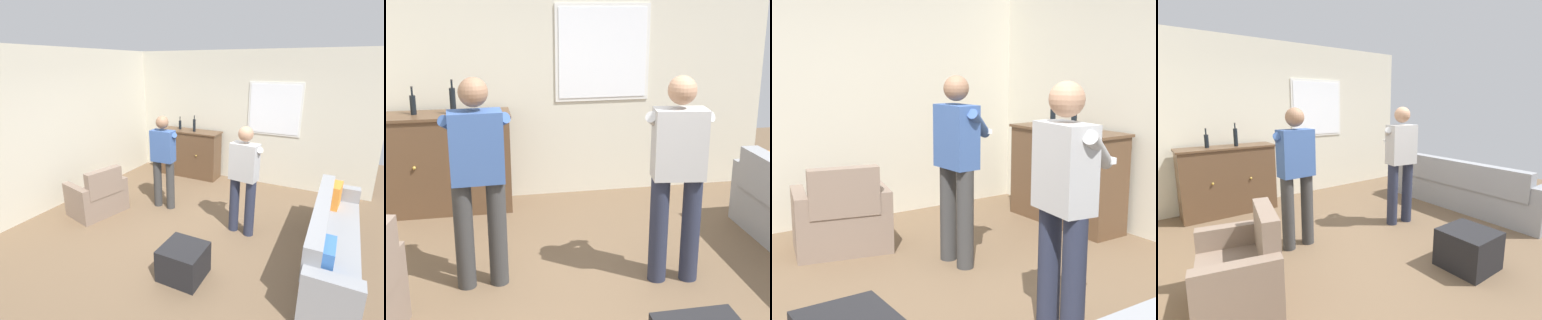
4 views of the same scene
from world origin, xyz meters
TOP-DOWN VIEW (x-y plane):
  - ground at (0.00, 0.00)m, footprint 10.40×10.40m
  - wall_back_with_window at (0.02, 2.66)m, footprint 5.20×0.15m
  - sideboard_cabinet at (-1.18, 2.30)m, footprint 1.44×0.49m
  - bottle_wine_green at (-1.04, 2.25)m, footprint 0.06×0.06m
  - bottle_liquor_amber at (-1.44, 2.33)m, footprint 0.06×0.06m
  - person_standing_left at (-0.82, 0.63)m, footprint 0.56×0.48m
  - person_standing_right at (0.71, 0.42)m, footprint 0.55×0.50m

SIDE VIEW (x-z plane):
  - ground at x=0.00m, z-range 0.00..0.00m
  - sideboard_cabinet at x=-1.18m, z-range 0.00..1.07m
  - person_standing_left at x=-0.82m, z-range 0.10..1.78m
  - person_standing_right at x=0.71m, z-range 0.10..1.78m
  - bottle_liquor_amber at x=-1.44m, z-range 1.03..1.32m
  - bottle_wine_green at x=-1.04m, z-range 1.03..1.40m
  - wall_back_with_window at x=0.02m, z-range 0.01..2.81m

